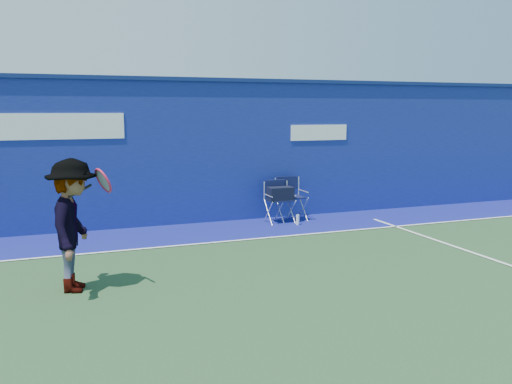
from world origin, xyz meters
name	(u,v)px	position (x,y,z in m)	size (l,w,h in m)	color
ground	(241,306)	(0.00, 0.00, 0.00)	(80.00, 80.00, 0.00)	#264525
stadium_wall	(160,151)	(0.00, 5.20, 1.55)	(24.00, 0.50, 3.08)	navy
out_of_bounds_strip	(173,235)	(0.00, 4.10, 0.00)	(24.00, 1.80, 0.01)	navy
court_lines	(226,290)	(0.00, 0.60, 0.01)	(24.00, 12.00, 0.01)	white
directors_chair_left	(280,205)	(2.42, 4.47, 0.38)	(0.53, 0.50, 0.90)	silver
directors_chair_right	(291,207)	(2.75, 4.61, 0.30)	(0.57, 0.51, 0.95)	silver
water_bottle	(298,220)	(2.67, 4.09, 0.11)	(0.07, 0.07, 0.22)	silver
tennis_player	(73,225)	(-1.89, 1.35, 0.89)	(0.99, 1.27, 1.79)	#EA4738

